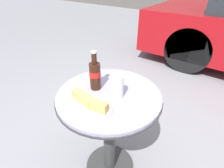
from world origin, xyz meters
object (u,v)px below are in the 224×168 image
cola_bottle_left (95,74)px  lunch_plate_near (89,105)px  bistro_table (109,119)px  drinking_glass (117,88)px

cola_bottle_left → lunch_plate_near: 0.20m
bistro_table → lunch_plate_near: (-0.01, -0.16, 0.22)m
cola_bottle_left → lunch_plate_near: cola_bottle_left is taller
drinking_glass → lunch_plate_near: (-0.06, -0.16, -0.04)m
bistro_table → lunch_plate_near: bearing=-91.9°
drinking_glass → bistro_table: bearing=-174.1°
bistro_table → cola_bottle_left: bearing=178.2°
bistro_table → drinking_glass: bearing=5.9°
cola_bottle_left → bistro_table: bearing=-1.8°
cola_bottle_left → lunch_plate_near: (0.09, -0.16, -0.07)m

